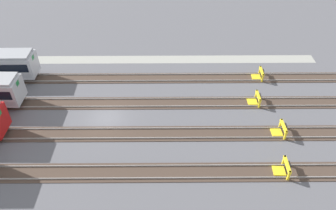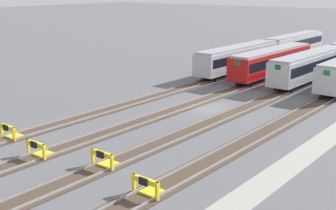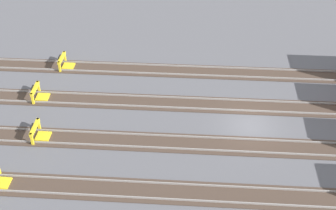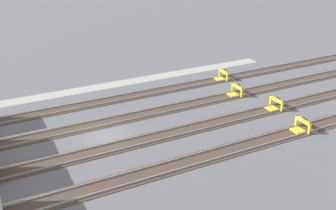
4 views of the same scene
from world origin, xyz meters
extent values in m
plane|color=#5B5B60|center=(0.00, 0.00, 0.00)|extent=(400.00, 400.00, 0.00)
cube|color=#47382D|center=(0.00, -7.58, 0.03)|extent=(90.00, 2.23, 0.06)
cube|color=gray|center=(0.00, -6.86, 0.14)|extent=(90.00, 0.07, 0.15)
cube|color=gray|center=(0.00, -8.30, 0.14)|extent=(90.00, 0.07, 0.15)
cube|color=#47382D|center=(0.00, -2.53, 0.03)|extent=(90.00, 2.24, 0.06)
cube|color=gray|center=(0.00, -1.81, 0.14)|extent=(90.00, 0.07, 0.15)
cube|color=gray|center=(0.00, -3.24, 0.14)|extent=(90.00, 0.07, 0.15)
cube|color=#47382D|center=(0.00, 2.53, 0.03)|extent=(90.00, 2.24, 0.06)
cube|color=gray|center=(0.00, 3.24, 0.14)|extent=(90.00, 0.07, 0.15)
cube|color=gray|center=(0.00, 1.81, 0.14)|extent=(90.00, 0.07, 0.15)
cube|color=#47382D|center=(0.00, 7.58, 0.03)|extent=(90.00, 2.23, 0.06)
cube|color=gray|center=(0.00, 8.30, 0.14)|extent=(90.00, 0.07, 0.15)
cube|color=gray|center=(0.00, 6.86, 0.14)|extent=(90.00, 0.07, 0.15)
cube|color=yellow|center=(-18.03, -7.60, 0.09)|extent=(1.14, 1.12, 0.18)
cube|color=yellow|center=(-17.03, -1.63, 0.57)|extent=(0.18, 0.18, 1.15)
cube|color=yellow|center=(-17.06, -3.43, 0.57)|extent=(0.18, 0.18, 1.15)
cube|color=yellow|center=(-17.04, -2.53, 1.00)|extent=(0.27, 2.00, 0.30)
cube|color=yellow|center=(-16.49, -2.53, 0.09)|extent=(1.12, 1.10, 0.18)
cube|color=black|center=(-17.22, -2.52, 1.00)|extent=(0.13, 0.60, 0.44)
cube|color=yellow|center=(-18.52, 3.43, 0.57)|extent=(0.18, 0.18, 1.15)
cube|color=yellow|center=(-18.52, 1.63, 0.57)|extent=(0.18, 0.18, 1.15)
cube|color=yellow|center=(-18.52, 2.53, 1.00)|extent=(0.24, 2.00, 0.30)
cube|color=yellow|center=(-17.97, 2.53, 0.09)|extent=(1.10, 1.08, 0.18)
cube|color=black|center=(-18.70, 2.53, 1.00)|extent=(0.12, 0.60, 0.44)
cube|color=yellow|center=(-17.37, 8.48, 0.57)|extent=(0.19, 0.19, 1.15)
cube|color=yellow|center=(-17.44, 6.68, 0.57)|extent=(0.19, 0.19, 1.15)
cube|color=yellow|center=(-17.41, 7.58, 1.00)|extent=(0.32, 2.01, 0.30)
cube|color=yellow|center=(-16.86, 7.56, 0.09)|extent=(1.14, 1.12, 0.18)
cube|color=black|center=(-17.59, 7.59, 1.00)|extent=(0.14, 0.60, 0.44)
camera|label=1|loc=(-6.54, 26.81, 23.81)|focal=35.00mm
camera|label=2|loc=(-37.19, -23.70, 11.79)|focal=50.00mm
camera|label=3|loc=(-4.77, -29.43, 24.95)|focal=50.00mm
camera|label=4|loc=(9.28, 31.62, 17.88)|focal=42.00mm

